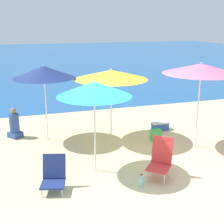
{
  "coord_description": "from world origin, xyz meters",
  "views": [
    {
      "loc": [
        -2.1,
        -5.74,
        3.23
      ],
      "look_at": [
        0.27,
        1.63,
        1.0
      ],
      "focal_mm": 50.0,
      "sensor_mm": 36.0,
      "label": 1
    }
  ],
  "objects_px": {
    "beach_umbrella_teal": "(94,89)",
    "beach_umbrella_navy": "(44,72)",
    "beach_chair_red": "(161,158)",
    "beach_umbrella_yellow": "(111,75)",
    "person_seated_near": "(14,125)",
    "cooler_box": "(160,125)",
    "water_bottle": "(141,182)",
    "beach_chair_navy": "(54,175)",
    "beach_umbrella_pink": "(201,69)",
    "backpack_green": "(156,135)"
  },
  "relations": [
    {
      "from": "beach_umbrella_yellow",
      "to": "water_bottle",
      "type": "distance_m",
      "value": 3.31
    },
    {
      "from": "beach_umbrella_teal",
      "to": "water_bottle",
      "type": "distance_m",
      "value": 2.14
    },
    {
      "from": "beach_umbrella_teal",
      "to": "beach_chair_navy",
      "type": "distance_m",
      "value": 1.93
    },
    {
      "from": "beach_umbrella_navy",
      "to": "water_bottle",
      "type": "xyz_separation_m",
      "value": [
        1.5,
        -3.27,
        -1.83
      ]
    },
    {
      "from": "beach_umbrella_pink",
      "to": "water_bottle",
      "type": "distance_m",
      "value": 3.33
    },
    {
      "from": "backpack_green",
      "to": "cooler_box",
      "type": "distance_m",
      "value": 1.02
    },
    {
      "from": "beach_umbrella_teal",
      "to": "backpack_green",
      "type": "relative_size",
      "value": 6.12
    },
    {
      "from": "beach_umbrella_navy",
      "to": "beach_umbrella_teal",
      "type": "bearing_deg",
      "value": -70.97
    },
    {
      "from": "beach_umbrella_yellow",
      "to": "water_bottle",
      "type": "xyz_separation_m",
      "value": [
        -0.24,
        -2.79,
        -1.75
      ]
    },
    {
      "from": "beach_umbrella_pink",
      "to": "cooler_box",
      "type": "relative_size",
      "value": 4.52
    },
    {
      "from": "beach_umbrella_teal",
      "to": "beach_chair_red",
      "type": "height_order",
      "value": "beach_umbrella_teal"
    },
    {
      "from": "backpack_green",
      "to": "beach_chair_navy",
      "type": "bearing_deg",
      "value": -150.22
    },
    {
      "from": "beach_umbrella_navy",
      "to": "water_bottle",
      "type": "distance_m",
      "value": 4.04
    },
    {
      "from": "beach_umbrella_pink",
      "to": "person_seated_near",
      "type": "height_order",
      "value": "beach_umbrella_pink"
    },
    {
      "from": "beach_umbrella_navy",
      "to": "cooler_box",
      "type": "bearing_deg",
      "value": -3.07
    },
    {
      "from": "beach_chair_red",
      "to": "beach_chair_navy",
      "type": "xyz_separation_m",
      "value": [
        -2.25,
        0.2,
        -0.12
      ]
    },
    {
      "from": "beach_umbrella_teal",
      "to": "beach_chair_red",
      "type": "bearing_deg",
      "value": -29.13
    },
    {
      "from": "beach_umbrella_yellow",
      "to": "beach_umbrella_pink",
      "type": "bearing_deg",
      "value": -33.42
    },
    {
      "from": "beach_umbrella_teal",
      "to": "backpack_green",
      "type": "bearing_deg",
      "value": 31.13
    },
    {
      "from": "beach_umbrella_pink",
      "to": "beach_umbrella_navy",
      "type": "bearing_deg",
      "value": 154.4
    },
    {
      "from": "beach_chair_navy",
      "to": "beach_umbrella_navy",
      "type": "bearing_deg",
      "value": 102.41
    },
    {
      "from": "beach_umbrella_teal",
      "to": "beach_umbrella_yellow",
      "type": "distance_m",
      "value": 2.06
    },
    {
      "from": "beach_umbrella_yellow",
      "to": "beach_chair_red",
      "type": "relative_size",
      "value": 2.3
    },
    {
      "from": "beach_umbrella_teal",
      "to": "beach_umbrella_yellow",
      "type": "xyz_separation_m",
      "value": [
        0.95,
        1.83,
        -0.03
      ]
    },
    {
      "from": "beach_chair_navy",
      "to": "water_bottle",
      "type": "relative_size",
      "value": 2.48
    },
    {
      "from": "beach_chair_navy",
      "to": "person_seated_near",
      "type": "height_order",
      "value": "person_seated_near"
    },
    {
      "from": "beach_umbrella_teal",
      "to": "beach_chair_navy",
      "type": "height_order",
      "value": "beach_umbrella_teal"
    },
    {
      "from": "beach_umbrella_yellow",
      "to": "beach_chair_navy",
      "type": "distance_m",
      "value": 3.4
    },
    {
      "from": "beach_umbrella_pink",
      "to": "water_bottle",
      "type": "height_order",
      "value": "beach_umbrella_pink"
    },
    {
      "from": "beach_umbrella_pink",
      "to": "beach_umbrella_teal",
      "type": "bearing_deg",
      "value": -169.56
    },
    {
      "from": "person_seated_near",
      "to": "cooler_box",
      "type": "relative_size",
      "value": 1.76
    },
    {
      "from": "person_seated_near",
      "to": "cooler_box",
      "type": "bearing_deg",
      "value": -47.32
    },
    {
      "from": "beach_umbrella_navy",
      "to": "beach_chair_navy",
      "type": "distance_m",
      "value": 3.25
    },
    {
      "from": "beach_umbrella_teal",
      "to": "beach_umbrella_navy",
      "type": "distance_m",
      "value": 2.44
    },
    {
      "from": "beach_chair_red",
      "to": "beach_umbrella_yellow",
      "type": "bearing_deg",
      "value": 139.0
    },
    {
      "from": "beach_chair_red",
      "to": "backpack_green",
      "type": "bearing_deg",
      "value": 108.9
    },
    {
      "from": "beach_umbrella_yellow",
      "to": "beach_chair_navy",
      "type": "bearing_deg",
      "value": -129.82
    },
    {
      "from": "beach_umbrella_navy",
      "to": "beach_umbrella_pink",
      "type": "distance_m",
      "value": 4.11
    },
    {
      "from": "beach_umbrella_teal",
      "to": "backpack_green",
      "type": "height_order",
      "value": "beach_umbrella_teal"
    },
    {
      "from": "beach_chair_navy",
      "to": "beach_umbrella_teal",
      "type": "bearing_deg",
      "value": 43.23
    },
    {
      "from": "water_bottle",
      "to": "cooler_box",
      "type": "relative_size",
      "value": 0.55
    },
    {
      "from": "person_seated_near",
      "to": "water_bottle",
      "type": "relative_size",
      "value": 3.21
    },
    {
      "from": "beach_chair_navy",
      "to": "water_bottle",
      "type": "height_order",
      "value": "beach_chair_navy"
    },
    {
      "from": "cooler_box",
      "to": "beach_umbrella_yellow",
      "type": "bearing_deg",
      "value": -170.06
    },
    {
      "from": "backpack_green",
      "to": "beach_chair_red",
      "type": "bearing_deg",
      "value": -113.19
    },
    {
      "from": "backpack_green",
      "to": "person_seated_near",
      "type": "bearing_deg",
      "value": 157.8
    },
    {
      "from": "backpack_green",
      "to": "beach_umbrella_yellow",
      "type": "bearing_deg",
      "value": 153.98
    },
    {
      "from": "beach_umbrella_yellow",
      "to": "beach_umbrella_teal",
      "type": "bearing_deg",
      "value": -117.43
    },
    {
      "from": "beach_umbrella_teal",
      "to": "beach_umbrella_yellow",
      "type": "bearing_deg",
      "value": 62.57
    },
    {
      "from": "person_seated_near",
      "to": "backpack_green",
      "type": "height_order",
      "value": "person_seated_near"
    }
  ]
}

